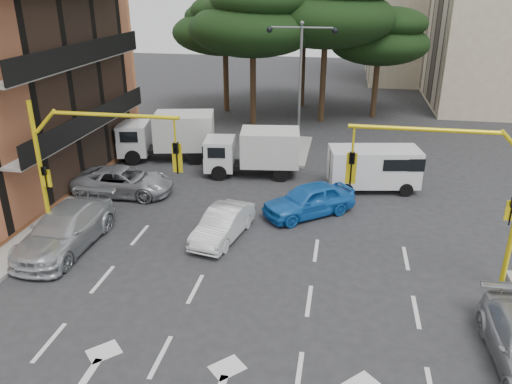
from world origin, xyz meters
TOP-DOWN VIEW (x-y plane):
  - ground at (0.00, 0.00)m, footprint 120.00×120.00m
  - median_strip at (0.00, 16.00)m, footprint 1.40×6.00m
  - pine_left_near at (-3.94, 21.96)m, footprint 9.15×9.15m
  - pine_center at (1.06, 23.96)m, footprint 9.98×9.98m
  - pine_left_far at (-6.94, 25.96)m, footprint 8.32×8.32m
  - pine_right at (5.06, 25.96)m, footprint 7.49×7.49m
  - pine_back at (-0.94, 28.96)m, footprint 9.15×9.15m
  - signal_mast_right at (6.80, 1.99)m, footprint 5.79×0.37m
  - signal_mast_left at (-6.80, 1.99)m, footprint 5.79×0.37m
  - street_lamp_center at (0.00, 16.00)m, footprint 4.16×0.36m
  - car_white_hatch at (-1.93, 3.87)m, footprint 2.12×4.11m
  - car_blue_compact at (1.42, 6.81)m, footprint 4.54×4.10m
  - car_silver_wagon at (-7.99, 2.02)m, footprint 2.35×5.56m
  - car_silver_cross_a at (-8.00, 7.59)m, footprint 5.10×2.52m
  - van_white at (4.42, 10.52)m, footprint 4.79×2.81m
  - box_truck_a at (-7.62, 13.25)m, footprint 6.10×3.53m
  - box_truck_b at (-2.07, 11.50)m, footprint 5.48×2.83m

SIDE VIEW (x-z plane):
  - ground at x=0.00m, z-range 0.00..0.00m
  - median_strip at x=0.00m, z-range 0.00..0.15m
  - car_white_hatch at x=-1.93m, z-range 0.00..1.29m
  - car_silver_cross_a at x=-8.00m, z-range 0.00..1.39m
  - car_blue_compact at x=1.42m, z-range 0.00..1.50m
  - car_silver_wagon at x=-7.99m, z-range 0.00..1.60m
  - van_white at x=4.42m, z-range 0.00..2.25m
  - box_truck_b at x=-2.07m, z-range 0.00..2.58m
  - box_truck_a at x=-7.62m, z-range 0.00..2.82m
  - signal_mast_right at x=6.80m, z-range 0.88..6.88m
  - signal_mast_left at x=-6.80m, z-range 0.88..6.88m
  - street_lamp_center at x=0.00m, z-range 1.54..9.31m
  - pine_right at x=5.06m, z-range 2.03..10.40m
  - pine_left_far at x=-6.94m, z-range 2.26..11.56m
  - pine_left_near at x=-3.94m, z-range 2.49..12.72m
  - pine_back at x=-0.94m, z-range 2.49..12.72m
  - pine_center at x=1.06m, z-range 2.72..13.88m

